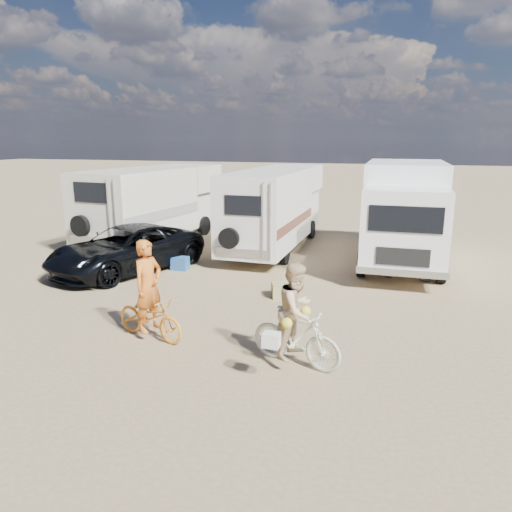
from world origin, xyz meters
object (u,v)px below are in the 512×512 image
(rv_main, at_px, (276,209))
(rider_woman, at_px, (296,320))
(bike_parked, at_px, (407,266))
(bike_woman, at_px, (296,337))
(box_truck, at_px, (403,214))
(crate, at_px, (281,290))
(rider_man, at_px, (149,294))
(cooler, at_px, (180,263))
(bike_man, at_px, (150,317))
(dark_suv, at_px, (127,249))
(rv_left, at_px, (153,206))

(rv_main, distance_m, rider_woman, 9.53)
(rv_main, xyz_separation_m, bike_parked, (4.71, -2.92, -1.06))
(bike_woman, bearing_deg, bike_parked, -1.06)
(box_truck, xyz_separation_m, crate, (-2.94, -4.51, -1.44))
(bike_woman, height_order, rider_man, rider_man)
(rider_woman, bearing_deg, box_truck, 4.19)
(rider_man, height_order, cooler, rider_man)
(rv_main, relative_size, bike_woman, 4.12)
(rider_man, bearing_deg, bike_man, 0.00)
(rv_main, xyz_separation_m, crate, (1.59, -5.50, -1.28))
(cooler, relative_size, crate, 1.10)
(dark_suv, bearing_deg, bike_woman, -15.92)
(rv_left, bearing_deg, bike_parked, -8.57)
(rv_left, distance_m, bike_woman, 11.58)
(crate, bearing_deg, rv_left, 141.78)
(box_truck, distance_m, rider_woman, 8.34)
(dark_suv, bearing_deg, rider_man, -33.04)
(bike_woman, relative_size, crate, 3.82)
(rider_man, bearing_deg, box_truck, -15.81)
(dark_suv, distance_m, rider_man, 5.44)
(rv_left, height_order, bike_parked, rv_left)
(dark_suv, distance_m, crate, 5.32)
(rv_main, relative_size, bike_man, 4.24)
(rv_left, relative_size, bike_man, 3.90)
(rv_left, bearing_deg, crate, -32.16)
(rv_main, bearing_deg, box_truck, -11.29)
(rv_main, distance_m, bike_woman, 9.56)
(box_truck, height_order, bike_woman, box_truck)
(rv_left, height_order, bike_man, rv_left)
(rv_left, distance_m, bike_man, 9.55)
(dark_suv, relative_size, bike_man, 2.89)
(bike_man, relative_size, cooler, 3.38)
(rider_woman, xyz_separation_m, cooler, (-4.86, 5.26, -0.67))
(rider_woman, bearing_deg, bike_man, 100.86)
(cooler, bearing_deg, rider_man, -72.05)
(bike_parked, bearing_deg, rv_left, 81.19)
(box_truck, relative_size, rider_man, 3.47)
(rv_left, xyz_separation_m, bike_parked, (9.57, -2.50, -1.04))
(bike_parked, relative_size, crate, 3.35)
(bike_man, distance_m, rider_woman, 3.16)
(rv_left, height_order, bike_woman, rv_left)
(rv_left, bearing_deg, bike_man, -55.72)
(dark_suv, bearing_deg, cooler, 41.84)
(bike_man, bearing_deg, crate, -14.33)
(cooler, height_order, crate, cooler)
(rv_main, bearing_deg, rv_left, -174.02)
(bike_man, xyz_separation_m, bike_parked, (5.07, 5.88, -0.05))
(bike_man, bearing_deg, rider_man, 0.00)
(rv_left, distance_m, cooler, 4.57)
(crate, bearing_deg, dark_suv, 168.46)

